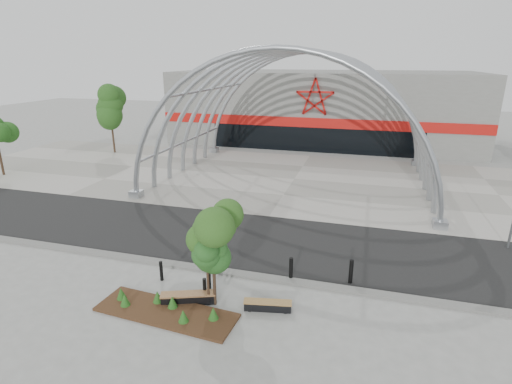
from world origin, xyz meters
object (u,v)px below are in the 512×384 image
(street_tree_0, at_px, (213,237))
(bench_1, at_px, (268,306))
(bench_0, at_px, (188,298))
(bollard_2, at_px, (205,289))
(street_tree_1, at_px, (207,254))

(street_tree_0, relative_size, bench_1, 2.12)
(bench_0, distance_m, bollard_2, 0.74)
(bollard_2, bearing_deg, bench_0, -140.21)
(street_tree_0, bearing_deg, street_tree_1, -166.61)
(bench_0, xyz_separation_m, bench_1, (3.20, 0.42, -0.03))
(street_tree_0, height_order, bollard_2, street_tree_0)
(street_tree_0, height_order, street_tree_1, street_tree_0)
(street_tree_0, xyz_separation_m, bench_1, (2.14, 0.18, -2.75))
(street_tree_1, bearing_deg, bench_1, 5.78)
(bollard_2, bearing_deg, bench_1, -0.49)
(street_tree_0, relative_size, street_tree_1, 1.32)
(street_tree_1, height_order, bench_1, street_tree_1)
(bench_1, bearing_deg, street_tree_1, -174.22)
(bench_0, relative_size, bollard_2, 2.32)
(street_tree_1, relative_size, bench_1, 1.61)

